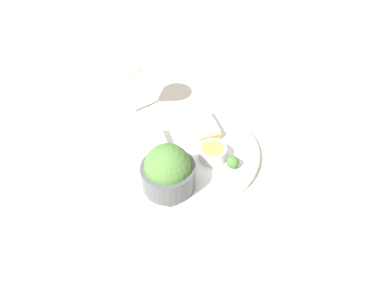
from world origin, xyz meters
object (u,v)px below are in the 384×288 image
at_px(cheese_toast_near, 155,146).
at_px(wine_glass, 131,77).
at_px(cheese_toast_far, 204,126).
at_px(sauce_ramekin, 212,152).
at_px(salad_bowl, 168,171).

xyz_separation_m(cheese_toast_near, wine_glass, (-0.13, -0.11, 0.08)).
height_order(cheese_toast_near, cheese_toast_far, same).
bearing_deg(sauce_ramekin, cheese_toast_near, -82.21).
bearing_deg(cheese_toast_far, cheese_toast_near, -40.03).
bearing_deg(cheese_toast_near, sauce_ramekin, 97.79).
bearing_deg(salad_bowl, sauce_ramekin, 148.63).
bearing_deg(cheese_toast_near, cheese_toast_far, 139.97).
xyz_separation_m(salad_bowl, cheese_toast_near, (-0.09, -0.07, -0.03)).
bearing_deg(wine_glass, salad_bowl, 39.75).
height_order(salad_bowl, sauce_ramekin, salad_bowl).
relative_size(cheese_toast_far, wine_glass, 0.68).
relative_size(sauce_ramekin, wine_glass, 0.41).
relative_size(sauce_ramekin, cheese_toast_far, 0.61).
relative_size(salad_bowl, cheese_toast_far, 1.09).
bearing_deg(cheese_toast_near, salad_bowl, 37.37).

